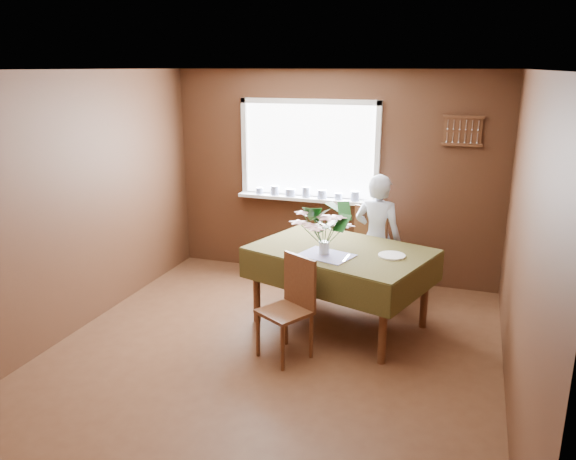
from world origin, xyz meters
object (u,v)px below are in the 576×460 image
(chair_far, at_px, (377,248))
(seated_woman, at_px, (377,239))
(dining_table, at_px, (341,258))
(chair_near, at_px, (291,303))
(flower_bouquet, at_px, (325,226))

(chair_far, height_order, seated_woman, seated_woman)
(dining_table, xyz_separation_m, seated_woman, (0.24, 0.73, 0.01))
(chair_far, bearing_deg, seated_woman, 129.34)
(chair_near, distance_m, flower_bouquet, 0.80)
(seated_woman, distance_m, flower_bouquet, 1.07)
(seated_woman, bearing_deg, dining_table, 83.22)
(dining_table, xyz_separation_m, chair_far, (0.21, 0.89, -0.15))
(dining_table, height_order, chair_near, chair_near)
(dining_table, relative_size, seated_woman, 1.35)
(chair_far, distance_m, seated_woman, 0.22)
(chair_far, distance_m, chair_near, 1.69)
(flower_bouquet, bearing_deg, dining_table, 62.24)
(dining_table, bearing_deg, chair_far, 94.79)
(chair_far, xyz_separation_m, flower_bouquet, (-0.32, -1.10, 0.52))
(dining_table, bearing_deg, flower_bouquet, -99.80)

